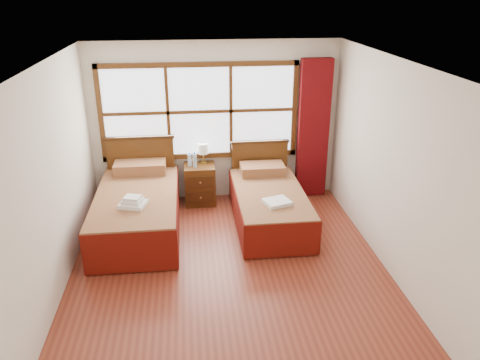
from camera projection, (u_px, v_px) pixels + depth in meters
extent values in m
plane|color=brown|center=(229.00, 267.00, 6.03)|extent=(4.50, 4.50, 0.00)
plane|color=white|center=(227.00, 62.00, 5.02)|extent=(4.50, 4.50, 0.00)
plane|color=silver|center=(215.00, 123.00, 7.59)|extent=(4.00, 0.00, 4.00)
plane|color=silver|center=(53.00, 182.00, 5.31)|extent=(0.00, 4.50, 4.50)
plane|color=silver|center=(390.00, 167.00, 5.74)|extent=(0.00, 4.50, 4.50)
cube|color=white|center=(200.00, 111.00, 7.46)|extent=(3.00, 0.02, 1.40)
cube|color=#4E2C11|center=(201.00, 155.00, 7.72)|extent=(3.16, 0.06, 0.08)
cube|color=#4E2C11|center=(198.00, 64.00, 7.15)|extent=(3.16, 0.06, 0.08)
cube|color=#4E2C11|center=(101.00, 115.00, 7.27)|extent=(0.08, 0.06, 1.56)
cube|color=#4E2C11|center=(294.00, 109.00, 7.60)|extent=(0.08, 0.06, 1.56)
cube|color=#4E2C11|center=(168.00, 113.00, 7.38)|extent=(0.05, 0.05, 1.40)
cube|color=#4E2C11|center=(231.00, 111.00, 7.49)|extent=(0.05, 0.05, 1.40)
cube|color=#4E2C11|center=(200.00, 112.00, 7.44)|extent=(3.00, 0.05, 0.05)
cube|color=#63090D|center=(313.00, 129.00, 7.68)|extent=(0.50, 0.16, 2.30)
cube|color=#361E0B|center=(139.00, 220.00, 6.87)|extent=(1.02, 2.05, 0.33)
cube|color=#5E1B0D|center=(137.00, 202.00, 6.75)|extent=(1.15, 2.27, 0.28)
cube|color=#68130A|center=(98.00, 214.00, 6.76)|extent=(0.03, 2.27, 0.57)
cube|color=#68130A|center=(177.00, 210.00, 6.88)|extent=(0.03, 2.27, 0.57)
cube|color=#68130A|center=(130.00, 253.00, 5.78)|extent=(1.15, 0.03, 0.57)
cube|color=#5E1B0D|center=(140.00, 167.00, 7.42)|extent=(0.80, 0.47, 0.18)
cube|color=#4E2C11|center=(142.00, 171.00, 7.64)|extent=(1.07, 0.06, 1.11)
cube|color=#361E0B|center=(139.00, 138.00, 7.42)|extent=(1.11, 0.08, 0.04)
cube|color=#361E0B|center=(269.00, 215.00, 7.08)|extent=(0.89, 1.79, 0.29)
cube|color=#5E1B0D|center=(270.00, 199.00, 6.98)|extent=(1.00, 1.98, 0.24)
cube|color=#68130A|center=(236.00, 209.00, 6.98)|extent=(0.03, 1.98, 0.50)
cube|color=#68130A|center=(302.00, 206.00, 7.09)|extent=(0.03, 1.98, 0.50)
cube|color=#68130A|center=(283.00, 240.00, 6.13)|extent=(1.00, 0.03, 0.50)
cube|color=#5E1B0D|center=(262.00, 169.00, 7.56)|extent=(0.70, 0.41, 0.16)
cube|color=#4E2C11|center=(259.00, 170.00, 7.88)|extent=(0.93, 0.06, 0.97)
cube|color=#361E0B|center=(260.00, 142.00, 7.69)|extent=(0.97, 0.08, 0.04)
cube|color=#4E2C11|center=(200.00, 184.00, 7.70)|extent=(0.49, 0.44, 0.66)
cube|color=#361E0B|center=(201.00, 197.00, 7.54)|extent=(0.44, 0.02, 0.20)
cube|color=#361E0B|center=(200.00, 182.00, 7.44)|extent=(0.44, 0.02, 0.20)
sphere|color=#AA7C39|center=(201.00, 198.00, 7.52)|extent=(0.03, 0.03, 0.03)
sphere|color=#AA7C39|center=(200.00, 183.00, 7.42)|extent=(0.03, 0.03, 0.03)
cube|color=white|center=(133.00, 204.00, 6.29)|extent=(0.41, 0.38, 0.05)
cube|color=white|center=(133.00, 201.00, 6.27)|extent=(0.31, 0.28, 0.05)
cube|color=white|center=(132.00, 198.00, 6.26)|extent=(0.25, 0.23, 0.04)
cube|color=white|center=(277.00, 202.00, 6.53)|extent=(0.42, 0.39, 0.05)
cylinder|color=gold|center=(204.00, 162.00, 7.69)|extent=(0.10, 0.10, 0.02)
cylinder|color=gold|center=(203.00, 158.00, 7.66)|extent=(0.02, 0.02, 0.14)
cylinder|color=silver|center=(203.00, 148.00, 7.60)|extent=(0.17, 0.17, 0.17)
cylinder|color=#AAC9DB|center=(190.00, 160.00, 7.51)|extent=(0.06, 0.06, 0.20)
cylinder|color=blue|center=(189.00, 153.00, 7.47)|extent=(0.03, 0.03, 0.03)
cylinder|color=#AAC9DB|center=(195.00, 160.00, 7.47)|extent=(0.07, 0.07, 0.22)
cylinder|color=blue|center=(194.00, 153.00, 7.42)|extent=(0.03, 0.03, 0.03)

